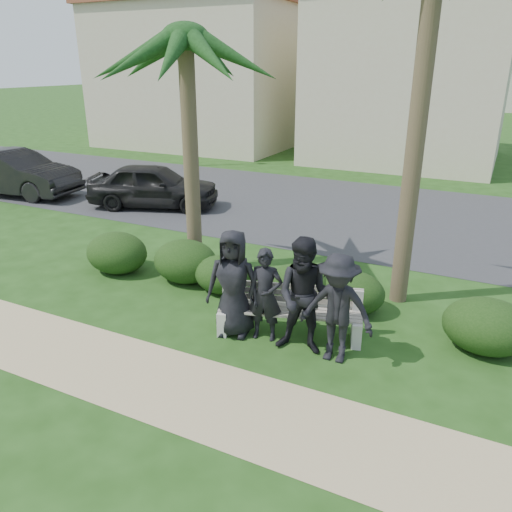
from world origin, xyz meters
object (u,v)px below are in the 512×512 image
(park_bench, at_px, (290,315))
(car_b, at_px, (15,173))
(man_d, at_px, (337,309))
(car_a, at_px, (154,186))
(man_c, at_px, (305,297))
(man_b, at_px, (265,295))
(palm_left, at_px, (185,40))
(man_a, at_px, (233,284))
(street_lamp, at_px, (190,96))

(park_bench, height_order, car_b, car_b)
(park_bench, height_order, man_d, man_d)
(car_a, bearing_deg, man_d, -146.40)
(man_c, bearing_deg, man_d, -9.61)
(man_b, relative_size, palm_left, 0.28)
(car_b, bearing_deg, palm_left, -114.02)
(man_b, xyz_separation_m, car_a, (-6.60, 5.76, -0.10))
(man_d, distance_m, car_a, 9.78)
(park_bench, xyz_separation_m, man_a, (-0.87, -0.35, 0.54))
(man_b, height_order, car_b, man_b)
(park_bench, bearing_deg, car_a, 125.23)
(man_c, distance_m, man_d, 0.52)
(park_bench, xyz_separation_m, man_b, (-0.34, -0.27, 0.41))
(car_b, bearing_deg, man_b, -119.14)
(man_a, relative_size, palm_left, 0.32)
(car_a, bearing_deg, street_lamp, 3.19)
(palm_left, bearing_deg, man_a, -44.88)
(car_a, bearing_deg, palm_left, -153.02)
(man_a, bearing_deg, car_b, 143.45)
(park_bench, bearing_deg, man_a, -174.34)
(park_bench, height_order, car_a, car_a)
(car_b, bearing_deg, street_lamp, -26.66)
(man_a, bearing_deg, man_c, -12.82)
(park_bench, bearing_deg, man_c, -59.92)
(street_lamp, height_order, car_a, street_lamp)
(park_bench, height_order, man_b, man_b)
(street_lamp, height_order, man_d, street_lamp)
(palm_left, bearing_deg, man_c, -32.16)
(man_c, height_order, car_b, man_c)
(street_lamp, relative_size, palm_left, 0.76)
(palm_left, bearing_deg, street_lamp, 123.30)
(man_b, height_order, car_a, man_b)
(man_d, relative_size, palm_left, 0.31)
(street_lamp, xyz_separation_m, man_a, (8.68, -12.09, -2.03))
(man_b, distance_m, car_a, 8.76)
(park_bench, bearing_deg, man_b, -158.26)
(palm_left, distance_m, car_b, 10.35)
(man_a, distance_m, car_b, 12.34)
(park_bench, xyz_separation_m, car_a, (-6.94, 5.49, 0.31))
(man_b, distance_m, palm_left, 5.13)
(man_c, bearing_deg, car_b, 150.19)
(park_bench, relative_size, man_b, 1.60)
(street_lamp, distance_m, park_bench, 15.35)
(car_a, bearing_deg, man_c, -148.22)
(car_a, bearing_deg, man_b, -150.68)
(man_b, distance_m, car_b, 12.79)
(street_lamp, bearing_deg, car_a, -67.24)
(man_b, height_order, man_c, man_c)
(street_lamp, height_order, park_bench, street_lamp)
(man_c, height_order, man_d, man_c)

